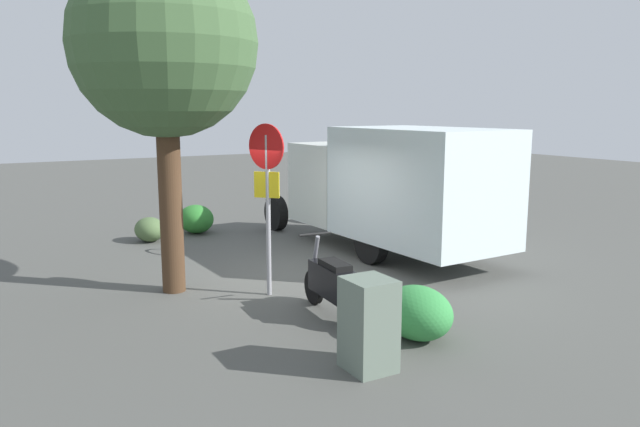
{
  "coord_description": "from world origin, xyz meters",
  "views": [
    {
      "loc": [
        -10.11,
        5.1,
        3.18
      ],
      "look_at": [
        -0.0,
        -0.82,
        1.15
      ],
      "focal_mm": 34.05,
      "sensor_mm": 36.0,
      "label": 1
    }
  ],
  "objects_px": {
    "street_tree": "(164,46)",
    "utility_cabinet": "(369,324)",
    "bike_rack_hoop": "(171,253)",
    "stop_sign": "(267,183)",
    "motorcycle": "(332,283)",
    "box_truck_near": "(391,183)"
  },
  "relations": [
    {
      "from": "street_tree",
      "to": "utility_cabinet",
      "type": "xyz_separation_m",
      "value": [
        -4.42,
        -1.09,
        -3.62
      ]
    },
    {
      "from": "utility_cabinet",
      "to": "bike_rack_hoop",
      "type": "height_order",
      "value": "utility_cabinet"
    },
    {
      "from": "stop_sign",
      "to": "motorcycle",
      "type": "bearing_deg",
      "value": -165.77
    },
    {
      "from": "motorcycle",
      "to": "bike_rack_hoop",
      "type": "relative_size",
      "value": 2.13
    },
    {
      "from": "stop_sign",
      "to": "utility_cabinet",
      "type": "relative_size",
      "value": 2.54
    },
    {
      "from": "bike_rack_hoop",
      "to": "box_truck_near",
      "type": "bearing_deg",
      "value": -119.7
    },
    {
      "from": "box_truck_near",
      "to": "bike_rack_hoop",
      "type": "bearing_deg",
      "value": 58.72
    },
    {
      "from": "box_truck_near",
      "to": "bike_rack_hoop",
      "type": "relative_size",
      "value": 8.18
    },
    {
      "from": "box_truck_near",
      "to": "street_tree",
      "type": "xyz_separation_m",
      "value": [
        -0.43,
        5.04,
        2.64
      ]
    },
    {
      "from": "stop_sign",
      "to": "utility_cabinet",
      "type": "bearing_deg",
      "value": 175.62
    },
    {
      "from": "utility_cabinet",
      "to": "bike_rack_hoop",
      "type": "relative_size",
      "value": 1.36
    },
    {
      "from": "motorcycle",
      "to": "stop_sign",
      "type": "relative_size",
      "value": 0.62
    },
    {
      "from": "box_truck_near",
      "to": "motorcycle",
      "type": "xyz_separation_m",
      "value": [
        -2.95,
        3.32,
        -1.04
      ]
    },
    {
      "from": "box_truck_near",
      "to": "street_tree",
      "type": "height_order",
      "value": "street_tree"
    },
    {
      "from": "box_truck_near",
      "to": "utility_cabinet",
      "type": "relative_size",
      "value": 6.02
    },
    {
      "from": "motorcycle",
      "to": "street_tree",
      "type": "xyz_separation_m",
      "value": [
        2.52,
        1.72,
        3.68
      ]
    },
    {
      "from": "motorcycle",
      "to": "street_tree",
      "type": "distance_m",
      "value": 4.78
    },
    {
      "from": "motorcycle",
      "to": "stop_sign",
      "type": "height_order",
      "value": "stop_sign"
    },
    {
      "from": "motorcycle",
      "to": "stop_sign",
      "type": "xyz_separation_m",
      "value": [
        1.47,
        0.37,
        1.44
      ]
    },
    {
      "from": "stop_sign",
      "to": "bike_rack_hoop",
      "type": "distance_m",
      "value": 4.4
    },
    {
      "from": "box_truck_near",
      "to": "utility_cabinet",
      "type": "distance_m",
      "value": 6.34
    },
    {
      "from": "street_tree",
      "to": "box_truck_near",
      "type": "bearing_deg",
      "value": -85.12
    }
  ]
}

